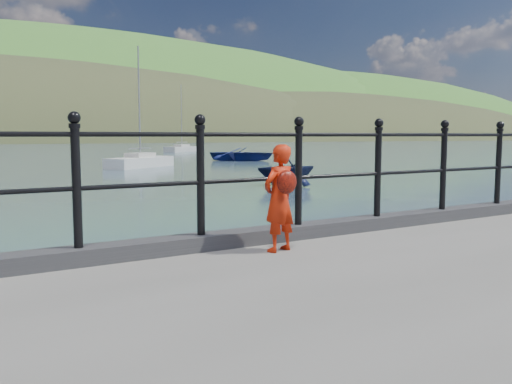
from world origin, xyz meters
TOP-DOWN VIEW (x-y plane):
  - ground at (0.00, 0.00)m, footprint 600.00×600.00m
  - kerb at (0.00, -0.15)m, footprint 60.00×0.30m
  - railing at (0.00, -0.15)m, footprint 18.11×0.11m
  - far_shore at (38.34, 239.41)m, footprint 830.00×200.00m
  - child at (0.01, -0.63)m, footprint 0.44×0.36m
  - launch_blue at (20.68, 35.30)m, footprint 6.54×6.79m
  - launch_navy at (10.57, 14.27)m, footprint 2.93×2.53m
  - sailboat_far at (27.13, 62.44)m, footprint 6.25×5.11m
  - sailboat_near at (9.73, 30.30)m, footprint 5.80×4.88m

SIDE VIEW (x-z plane):
  - far_shore at x=38.34m, z-range -100.57..55.43m
  - ground at x=0.00m, z-range 0.00..0.00m
  - sailboat_near at x=9.73m, z-range -3.79..4.47m
  - sailboat_far at x=27.13m, z-range -4.23..4.92m
  - launch_blue at x=20.68m, z-range 0.00..1.15m
  - launch_navy at x=10.57m, z-range 0.00..1.54m
  - kerb at x=0.00m, z-range 1.00..1.15m
  - child at x=0.01m, z-range 1.01..2.06m
  - railing at x=0.00m, z-range 1.23..2.42m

